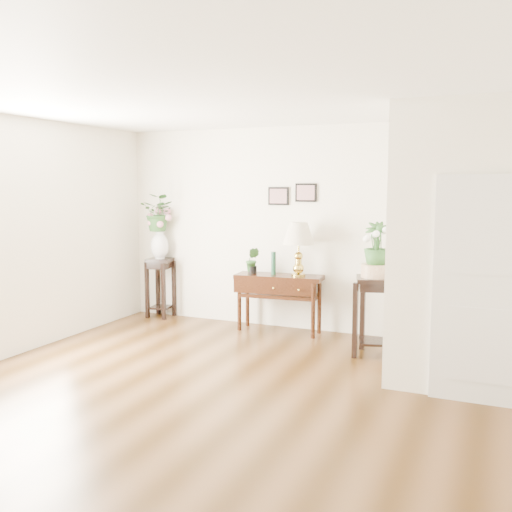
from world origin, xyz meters
The scene contains 18 objects.
floor centered at (0.00, 0.00, 0.00)m, with size 6.00×5.50×0.02m, color brown.
ceiling centered at (0.00, 0.00, 2.80)m, with size 6.00×5.50×0.02m, color white.
wall_back centered at (0.00, 2.75, 1.40)m, with size 6.00×0.02×2.80m, color white.
partition centered at (2.10, 1.77, 1.40)m, with size 1.80×1.95×2.80m, color white.
door centered at (2.10, 0.78, 1.05)m, with size 0.90×0.05×2.10m, color silver.
art_print_left centered at (-0.65, 2.73, 1.85)m, with size 0.30×0.02×0.25m, color black.
art_print_right centered at (-0.25, 2.73, 1.90)m, with size 0.30×0.02×0.25m, color black.
wall_ornament centered at (1.16, 1.90, 2.05)m, with size 0.51×0.51×0.07m, color #A66C39.
console_table centered at (-0.53, 2.45, 0.40)m, with size 1.19×0.40×0.79m, color black.
table_lamp centered at (-0.25, 2.45, 1.14)m, with size 0.42×0.42×0.73m, color gold.
green_vase centered at (-0.61, 2.45, 0.96)m, with size 0.06×0.06×0.31m, color #153D2A.
potted_plant centered at (-0.92, 2.45, 0.96)m, with size 0.19×0.15×0.34m, color #295825.
plant_stand_a centered at (-2.50, 2.57, 0.45)m, with size 0.35×0.35×0.90m, color black.
porcelain_vase centered at (-2.50, 2.57, 1.13)m, with size 0.27×0.27×0.46m, color white, non-canonical shape.
lily_arrangement centered at (-2.50, 2.57, 1.58)m, with size 0.51×0.44×0.56m, color #295825.
plant_stand_b centered at (0.90, 1.88, 0.47)m, with size 0.44×0.44×0.94m, color black.
ceramic_bowl centered at (0.90, 1.88, 1.02)m, with size 0.35×0.35×0.16m, color #BFAF8B.
narcissus centered at (0.90, 1.88, 1.32)m, with size 0.29×0.29×0.53m, color #295825.
Camera 1 is at (2.21, -4.69, 2.00)m, focal length 40.00 mm.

